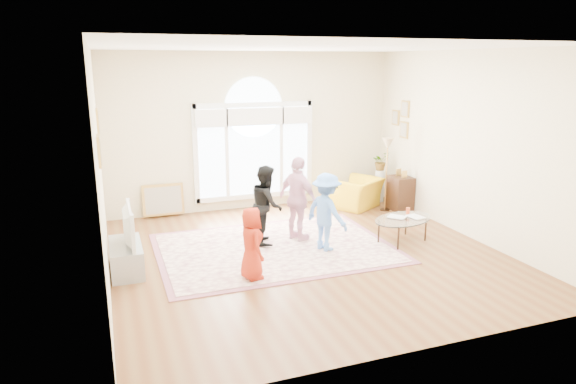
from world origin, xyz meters
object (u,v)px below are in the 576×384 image
object	(u,v)px
area_rug	(275,248)
tv_console	(126,258)
coffee_table	(403,220)
television	(124,226)
armchair	(357,193)

from	to	relation	value
area_rug	tv_console	xyz separation A→B (m)	(-2.35, -0.15, 0.20)
area_rug	coffee_table	bearing A→B (deg)	-11.54
tv_console	television	size ratio (longest dim) A/B	1.02
coffee_table	area_rug	bearing A→B (deg)	149.11
armchair	tv_console	bearing A→B (deg)	-9.64
television	coffee_table	world-z (taller)	television
area_rug	coffee_table	xyz separation A→B (m)	(2.14, -0.44, 0.39)
tv_console	area_rug	bearing A→B (deg)	3.57
area_rug	armchair	size ratio (longest dim) A/B	3.77
area_rug	armchair	world-z (taller)	armchair
television	armchair	size ratio (longest dim) A/B	1.03
television	armchair	distance (m)	5.13
tv_console	armchair	world-z (taller)	armchair
tv_console	coffee_table	bearing A→B (deg)	-3.71
area_rug	coffee_table	world-z (taller)	coffee_table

